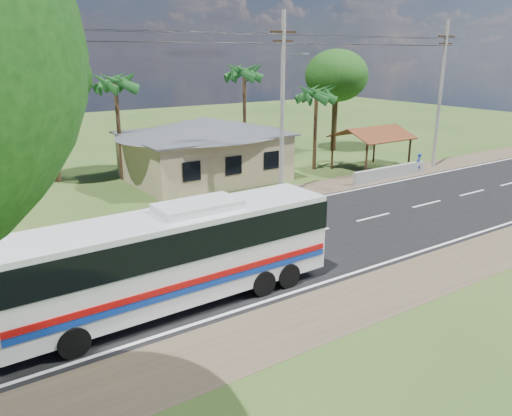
{
  "coord_description": "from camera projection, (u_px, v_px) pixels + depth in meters",
  "views": [
    {
      "loc": [
        -15.28,
        -18.03,
        8.63
      ],
      "look_at": [
        -2.58,
        1.0,
        1.51
      ],
      "focal_mm": 35.0,
      "sensor_mm": 36.0,
      "label": 1
    }
  ],
  "objects": [
    {
      "name": "palm_near",
      "position": [
        316.0,
        94.0,
        37.05
      ],
      "size": [
        2.8,
        2.8,
        6.7
      ],
      "color": "#47301E",
      "rests_on": "ground"
    },
    {
      "name": "palm_far",
      "position": [
        115.0,
        83.0,
        33.58
      ],
      "size": [
        2.8,
        2.8,
        7.7
      ],
      "color": "#47301E",
      "rests_on": "ground"
    },
    {
      "name": "person",
      "position": [
        418.0,
        163.0,
        37.16
      ],
      "size": [
        0.65,
        0.54,
        1.52
      ],
      "primitive_type": "imported",
      "rotation": [
        0.0,
        0.0,
        3.52
      ],
      "color": "#1B3398",
      "rests_on": "ground"
    },
    {
      "name": "utility_poles",
      "position": [
        278.0,
        103.0,
        29.83
      ],
      "size": [
        32.8,
        2.22,
        11.0
      ],
      "color": "#9E9E99",
      "rests_on": "ground"
    },
    {
      "name": "ground",
      "position": [
        310.0,
        233.0,
        24.98
      ],
      "size": [
        120.0,
        120.0,
        0.0
      ],
      "primitive_type": "plane",
      "color": "#2B4819",
      "rests_on": "ground"
    },
    {
      "name": "waiting_shed",
      "position": [
        372.0,
        134.0,
        37.81
      ],
      "size": [
        5.2,
        4.48,
        3.35
      ],
      "color": "#372014",
      "rests_on": "ground"
    },
    {
      "name": "tree_behind_shed",
      "position": [
        336.0,
        76.0,
        44.18
      ],
      "size": [
        5.6,
        5.6,
        9.02
      ],
      "color": "#47301E",
      "rests_on": "ground"
    },
    {
      "name": "tree_behind_house",
      "position": [
        45.0,
        77.0,
        32.92
      ],
      "size": [
        6.0,
        6.0,
        9.61
      ],
      "color": "#47301E",
      "rests_on": "ground"
    },
    {
      "name": "motorcycle",
      "position": [
        394.0,
        169.0,
        36.84
      ],
      "size": [
        1.65,
        0.93,
        0.82
      ],
      "primitive_type": "imported",
      "rotation": [
        0.0,
        0.0,
        1.84
      ],
      "color": "black",
      "rests_on": "ground"
    },
    {
      "name": "house",
      "position": [
        204.0,
        142.0,
        35.05
      ],
      "size": [
        12.4,
        10.0,
        5.0
      ],
      "color": "tan",
      "rests_on": "ground"
    },
    {
      "name": "palm_mid",
      "position": [
        244.0,
        73.0,
        38.34
      ],
      "size": [
        2.8,
        2.8,
        8.2
      ],
      "color": "#47301E",
      "rests_on": "ground"
    },
    {
      "name": "road",
      "position": [
        310.0,
        233.0,
        24.97
      ],
      "size": [
        120.0,
        16.0,
        0.03
      ],
      "color": "black",
      "rests_on": "ground"
    },
    {
      "name": "coach_bus",
      "position": [
        175.0,
        250.0,
        17.25
      ],
      "size": [
        11.9,
        2.78,
        3.68
      ],
      "rotation": [
        0.0,
        0.0,
        0.02
      ],
      "color": "silver",
      "rests_on": "ground"
    },
    {
      "name": "concrete_barrier",
      "position": [
        390.0,
        173.0,
        35.65
      ],
      "size": [
        7.0,
        0.3,
        0.9
      ],
      "primitive_type": "cube",
      "color": "#9E9E99",
      "rests_on": "ground"
    }
  ]
}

